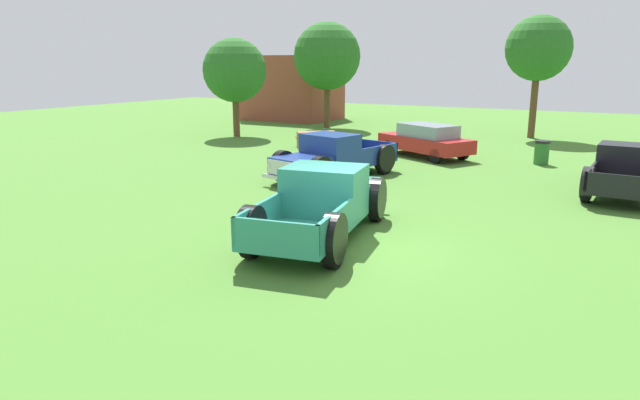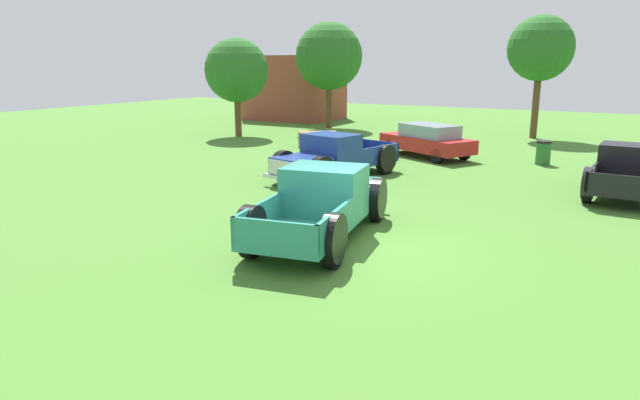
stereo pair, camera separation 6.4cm
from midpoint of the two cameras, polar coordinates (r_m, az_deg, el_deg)
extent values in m
plane|color=#477A2D|center=(12.45, 3.37, -4.76)|extent=(80.00, 80.00, 0.00)
cube|color=#2D8475|center=(14.54, 2.50, 0.81)|extent=(1.87, 1.85, 0.58)
cube|color=silver|center=(15.30, 3.40, 1.46)|extent=(1.44, 0.32, 0.49)
sphere|color=silver|center=(15.46, 1.08, 1.72)|extent=(0.21, 0.21, 0.21)
sphere|color=silver|center=(15.11, 5.73, 1.37)|extent=(0.21, 0.21, 0.21)
cube|color=#2D8475|center=(13.08, 0.61, 0.80)|extent=(1.99, 1.67, 1.22)
cube|color=#8C9EA8|center=(13.63, 1.49, 2.48)|extent=(1.52, 0.31, 0.54)
cube|color=#2D8475|center=(11.60, -2.30, -3.78)|extent=(2.14, 2.51, 0.11)
cube|color=#2D8475|center=(11.83, -6.12, -1.75)|extent=(0.48, 2.21, 0.58)
cube|color=#2D8475|center=(11.22, 1.71, -2.53)|extent=(0.48, 2.21, 0.58)
cube|color=#2D8475|center=(10.55, -4.47, -3.64)|extent=(1.76, 0.40, 0.58)
cylinder|color=black|center=(14.88, -0.80, -0.03)|extent=(0.37, 0.84, 0.81)
cylinder|color=#B7B7BC|center=(14.88, -0.83, -0.02)|extent=(0.31, 0.36, 0.32)
cylinder|color=black|center=(14.83, -0.80, 0.74)|extent=(0.47, 1.06, 1.02)
cylinder|color=black|center=(14.38, 5.89, -0.59)|extent=(0.37, 0.84, 0.81)
cylinder|color=#B7B7BC|center=(14.37, 5.93, -0.59)|extent=(0.31, 0.36, 0.32)
cylinder|color=black|center=(14.33, 5.91, 0.20)|extent=(0.47, 1.06, 1.02)
cylinder|color=black|center=(11.73, -6.84, -3.93)|extent=(0.37, 0.84, 0.81)
cylinder|color=#B7B7BC|center=(11.74, -6.88, -3.93)|extent=(0.31, 0.36, 0.32)
cylinder|color=black|center=(11.67, -6.86, -2.98)|extent=(0.47, 1.06, 1.02)
cylinder|color=black|center=(11.09, 1.50, -4.89)|extent=(0.37, 0.84, 0.81)
cylinder|color=#B7B7BC|center=(11.08, 1.55, -4.90)|extent=(0.31, 0.36, 0.32)
cylinder|color=black|center=(11.02, 1.51, -3.89)|extent=(0.47, 1.06, 1.02)
cube|color=silver|center=(15.41, 3.42, 0.28)|extent=(1.93, 0.45, 0.13)
cube|color=black|center=(21.14, 29.06, 3.04)|extent=(1.59, 1.57, 0.55)
cube|color=silver|center=(21.89, 29.21, 3.34)|extent=(1.36, 0.13, 0.46)
sphere|color=silver|center=(21.91, 27.65, 3.60)|extent=(0.20, 0.20, 0.20)
cube|color=black|center=(19.72, 28.85, 3.29)|extent=(1.73, 1.38, 1.14)
cube|color=#8C9EA8|center=(20.28, 29.07, 4.23)|extent=(1.43, 0.12, 0.50)
cube|color=black|center=(18.15, 28.24, 0.91)|extent=(1.77, 2.17, 0.10)
cube|color=black|center=(18.16, 25.89, 2.22)|extent=(0.19, 2.08, 0.55)
cube|color=black|center=(17.11, 28.06, 1.35)|extent=(1.66, 0.17, 0.55)
cylinder|color=black|center=(21.24, 26.75, 2.60)|extent=(0.26, 0.76, 0.75)
cylinder|color=#B7B7BC|center=(21.25, 26.72, 2.60)|extent=(0.25, 0.31, 0.30)
cylinder|color=black|center=(21.21, 26.80, 3.10)|extent=(0.33, 0.97, 0.95)
cylinder|color=black|center=(18.00, 25.53, 0.95)|extent=(0.26, 0.76, 0.75)
cylinder|color=#B7B7BC|center=(18.00, 25.50, 0.96)|extent=(0.25, 0.31, 0.30)
cylinder|color=black|center=(17.96, 25.59, 1.54)|extent=(0.33, 0.97, 0.95)
cube|color=silver|center=(21.98, 29.13, 2.56)|extent=(1.81, 0.20, 0.12)
cube|color=navy|center=(18.42, -1.74, 3.51)|extent=(1.87, 1.85, 0.56)
cube|color=silver|center=(17.88, -3.51, 3.17)|extent=(1.38, 0.38, 0.47)
sphere|color=silver|center=(17.45, -2.05, 3.02)|extent=(0.20, 0.20, 0.20)
sphere|color=silver|center=(18.33, -4.82, 3.50)|extent=(0.20, 0.20, 0.20)
cube|color=navy|center=(19.41, 1.23, 4.95)|extent=(1.97, 1.69, 1.18)
cube|color=#8C9EA8|center=(18.91, -0.03, 5.52)|extent=(1.45, 0.37, 0.52)
cube|color=navy|center=(20.82, 4.41, 4.02)|extent=(2.16, 2.48, 0.10)
cube|color=navy|center=(20.27, 6.24, 4.67)|extent=(0.57, 2.11, 0.56)
cube|color=navy|center=(21.27, 2.70, 5.16)|extent=(0.57, 2.11, 0.56)
cube|color=navy|center=(21.57, 6.14, 5.22)|extent=(1.69, 0.47, 0.56)
cylinder|color=black|center=(17.89, 0.24, 2.29)|extent=(0.40, 0.81, 0.78)
cylinder|color=#B7B7BC|center=(17.89, 0.26, 2.28)|extent=(0.31, 0.36, 0.31)
cylinder|color=black|center=(17.86, 0.24, 2.91)|extent=(0.50, 1.02, 0.98)
cylinder|color=black|center=(19.08, -3.58, 2.98)|extent=(0.40, 0.81, 0.78)
cylinder|color=#B7B7BC|center=(19.08, -3.61, 2.98)|extent=(0.31, 0.36, 0.31)
cylinder|color=black|center=(19.04, -3.59, 3.56)|extent=(0.50, 1.02, 0.98)
cylinder|color=black|center=(20.51, 6.74, 3.67)|extent=(0.40, 0.81, 0.78)
cylinder|color=#B7B7BC|center=(20.51, 6.76, 3.67)|extent=(0.31, 0.36, 0.31)
cylinder|color=black|center=(20.48, 6.76, 4.22)|extent=(0.50, 1.02, 0.98)
cylinder|color=black|center=(21.55, 3.03, 4.24)|extent=(0.40, 0.81, 0.78)
cylinder|color=#B7B7BC|center=(21.56, 3.01, 4.24)|extent=(0.31, 0.36, 0.31)
cylinder|color=black|center=(21.52, 3.04, 4.75)|extent=(0.50, 1.02, 0.98)
cube|color=silver|center=(17.91, -3.59, 2.14)|extent=(1.84, 0.52, 0.12)
cube|color=#B21E1E|center=(24.53, 10.78, 5.66)|extent=(4.53, 3.47, 0.57)
cube|color=#7F939E|center=(24.36, 11.07, 6.90)|extent=(2.76, 2.37, 0.53)
cylinder|color=black|center=(25.12, 7.22, 5.32)|extent=(0.63, 0.45, 0.61)
cylinder|color=black|center=(26.13, 9.80, 5.55)|extent=(0.63, 0.45, 0.61)
cylinder|color=black|center=(23.03, 11.81, 4.37)|extent=(0.63, 0.45, 0.61)
cylinder|color=black|center=(24.13, 14.42, 4.64)|extent=(0.63, 0.45, 0.61)
cube|color=olive|center=(26.63, -0.17, 6.86)|extent=(1.91, 1.74, 0.06)
cube|color=olive|center=(26.08, 0.02, 6.05)|extent=(1.59, 1.33, 0.05)
cube|color=olive|center=(27.26, -0.35, 6.39)|extent=(1.59, 1.33, 0.05)
cube|color=olive|center=(26.58, -1.89, 6.03)|extent=(0.93, 1.15, 0.75)
cube|color=olive|center=(26.80, 1.53, 6.09)|extent=(0.93, 1.15, 0.75)
cylinder|color=#2D6B2D|center=(24.01, 21.70, 4.35)|extent=(0.56, 0.56, 0.85)
cylinder|color=black|center=(23.95, 21.80, 5.47)|extent=(0.59, 0.59, 0.10)
cylinder|color=brown|center=(35.09, 0.95, 9.59)|extent=(0.36, 0.36, 2.79)
sphere|color=#286623|center=(35.00, 0.97, 14.33)|extent=(4.02, 4.02, 4.02)
cylinder|color=brown|center=(32.29, 21.00, 8.86)|extent=(0.36, 0.36, 3.39)
sphere|color=#286623|center=(32.22, 21.46, 14.09)|extent=(3.35, 3.35, 3.35)
cylinder|color=brown|center=(31.32, -8.22, 8.45)|extent=(0.36, 0.36, 2.25)
sphere|color=#286623|center=(31.19, -8.38, 12.84)|extent=(3.38, 3.38, 3.38)
cube|color=brown|center=(40.52, -2.53, 11.27)|extent=(5.86, 4.80, 4.39)
camera|label=1|loc=(0.03, -89.86, 0.04)|focal=31.68mm
camera|label=2|loc=(0.03, 90.14, -0.04)|focal=31.68mm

